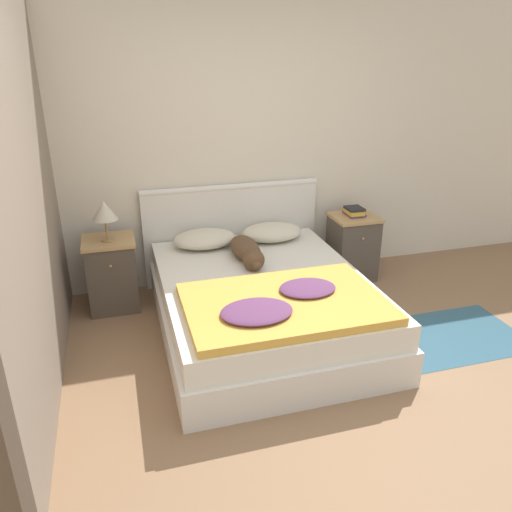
{
  "coord_description": "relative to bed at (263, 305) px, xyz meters",
  "views": [
    {
      "loc": [
        -1.03,
        -2.32,
        2.12
      ],
      "look_at": [
        -0.01,
        1.23,
        0.57
      ],
      "focal_mm": 35.0,
      "sensor_mm": 36.0,
      "label": 1
    }
  ],
  "objects": [
    {
      "name": "dog",
      "position": [
        -0.03,
        0.37,
        0.32
      ],
      "size": [
        0.23,
        0.7,
        0.19
      ],
      "color": "brown",
      "rests_on": "bed"
    },
    {
      "name": "table_lamp",
      "position": [
        -1.13,
        0.71,
        0.66
      ],
      "size": [
        0.21,
        0.21,
        0.34
      ],
      "color": "#9E7A4C",
      "rests_on": "nightstand_left"
    },
    {
      "name": "rug",
      "position": [
        1.42,
        -0.51,
        -0.23
      ],
      "size": [
        1.1,
        0.76,
        0.0
      ],
      "color": "#335B70",
      "rests_on": "ground_plane"
    },
    {
      "name": "quilt",
      "position": [
        -0.01,
        -0.51,
        0.28
      ],
      "size": [
        1.36,
        0.92,
        0.11
      ],
      "color": "gold",
      "rests_on": "bed"
    },
    {
      "name": "pillow_left",
      "position": [
        -0.32,
        0.77,
        0.31
      ],
      "size": [
        0.56,
        0.39,
        0.15
      ],
      "color": "beige",
      "rests_on": "bed"
    },
    {
      "name": "headboard",
      "position": [
        0.0,
        1.03,
        0.27
      ],
      "size": [
        1.67,
        0.06,
        0.95
      ],
      "color": "silver",
      "rests_on": "ground_plane"
    },
    {
      "name": "book_stack",
      "position": [
        1.14,
        0.76,
        0.44
      ],
      "size": [
        0.17,
        0.24,
        0.07
      ],
      "color": "#703D7F",
      "rests_on": "nightstand_right"
    },
    {
      "name": "pillow_right",
      "position": [
        0.32,
        0.77,
        0.31
      ],
      "size": [
        0.56,
        0.39,
        0.15
      ],
      "color": "beige",
      "rests_on": "bed"
    },
    {
      "name": "bed",
      "position": [
        0.0,
        0.0,
        0.0
      ],
      "size": [
        1.59,
        2.02,
        0.47
      ],
      "color": "silver",
      "rests_on": "ground_plane"
    },
    {
      "name": "wall_side_left",
      "position": [
        -1.55,
        0.02,
        1.04
      ],
      "size": [
        0.06,
        3.1,
        2.55
      ],
      "color": "gray",
      "rests_on": "ground_plane"
    },
    {
      "name": "nightstand_right",
      "position": [
        1.13,
        0.74,
        0.09
      ],
      "size": [
        0.43,
        0.41,
        0.63
      ],
      "color": "#4C4238",
      "rests_on": "ground_plane"
    },
    {
      "name": "nightstand_left",
      "position": [
        -1.13,
        0.74,
        0.09
      ],
      "size": [
        0.43,
        0.41,
        0.63
      ],
      "color": "#4C4238",
      "rests_on": "ground_plane"
    },
    {
      "name": "ground_plane",
      "position": [
        0.01,
        -1.03,
        -0.23
      ],
      "size": [
        16.0,
        16.0,
        0.0
      ],
      "primitive_type": "plane",
      "color": "#896647"
    },
    {
      "name": "wall_back",
      "position": [
        0.01,
        1.1,
        1.04
      ],
      "size": [
        9.0,
        0.06,
        2.55
      ],
      "color": "beige",
      "rests_on": "ground_plane"
    }
  ]
}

